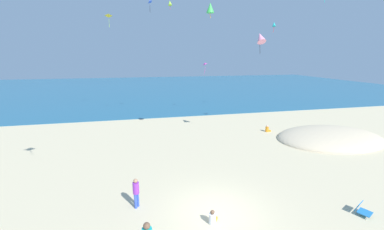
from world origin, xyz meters
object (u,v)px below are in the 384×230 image
(person_1, at_px, (213,218))
(kite_yellow, at_px, (109,15))
(person_2, at_px, (267,129))
(kite_teal, at_px, (274,24))
(kite_blue, at_px, (149,1))
(kite_magenta, at_px, (204,64))
(person_3, at_px, (136,191))
(kite_green, at_px, (210,8))
(beach_chair_far_left, at_px, (362,209))
(kite_lime, at_px, (170,3))
(kite_pink, at_px, (261,38))

(person_1, xyz_separation_m, kite_yellow, (-6.01, 22.87, 11.71))
(person_2, xyz_separation_m, kite_teal, (3.66, 6.46, 10.61))
(kite_blue, height_order, kite_magenta, kite_blue)
(person_3, relative_size, kite_magenta, 1.00)
(person_3, distance_m, kite_green, 13.48)
(beach_chair_far_left, xyz_separation_m, kite_yellow, (-12.98, 23.80, 11.70))
(beach_chair_far_left, xyz_separation_m, kite_green, (-4.49, 10.16, 10.37))
(kite_lime, height_order, kite_green, kite_lime)
(person_1, bearing_deg, person_2, -1.51)
(person_3, bearing_deg, person_2, 73.55)
(kite_teal, xyz_separation_m, kite_magenta, (-7.51, 3.09, -4.57))
(kite_teal, bearing_deg, kite_green, -140.06)
(person_2, relative_size, kite_blue, 0.56)
(kite_lime, xyz_separation_m, kite_pink, (5.86, -8.64, -3.94))
(kite_teal, relative_size, kite_yellow, 0.79)
(kite_blue, bearing_deg, kite_teal, 4.51)
(beach_chair_far_left, distance_m, kite_blue, 23.10)
(kite_teal, xyz_separation_m, kite_pink, (-6.35, -8.93, -2.26))
(person_3, xyz_separation_m, kite_blue, (1.77, 14.90, 11.54))
(kite_blue, height_order, kite_pink, kite_blue)
(kite_magenta, bearing_deg, person_3, -114.27)
(kite_magenta, distance_m, kite_yellow, 12.83)
(beach_chair_far_left, height_order, kite_magenta, kite_magenta)
(beach_chair_far_left, distance_m, kite_magenta, 22.81)
(person_1, relative_size, kite_teal, 0.52)
(kite_lime, height_order, kite_yellow, kite_lime)
(person_1, bearing_deg, kite_teal, 1.58)
(kite_teal, bearing_deg, kite_pink, -125.41)
(person_2, distance_m, kite_magenta, 11.94)
(kite_magenta, xyz_separation_m, kite_yellow, (-11.36, 1.86, 5.66))
(person_1, height_order, person_2, person_2)
(person_2, height_order, kite_blue, kite_blue)
(kite_blue, relative_size, kite_lime, 1.24)
(person_2, xyz_separation_m, kite_lime, (-8.55, 6.17, 12.30))
(person_2, height_order, person_3, person_3)
(kite_pink, bearing_deg, kite_blue, 135.76)
(kite_yellow, bearing_deg, person_2, -36.87)
(person_1, distance_m, kite_magenta, 22.51)
(kite_magenta, bearing_deg, beach_chair_far_left, -85.78)
(kite_lime, distance_m, kite_magenta, 8.52)
(kite_lime, relative_size, kite_pink, 0.55)
(person_3, xyz_separation_m, kite_lime, (3.92, 15.74, 11.67))
(beach_chair_far_left, relative_size, person_1, 1.23)
(kite_green, bearing_deg, kite_magenta, 76.30)
(person_3, distance_m, kite_teal, 24.84)
(beach_chair_far_left, xyz_separation_m, kite_magenta, (-1.62, 21.94, 6.04))
(beach_chair_far_left, distance_m, kite_teal, 22.42)
(person_1, bearing_deg, kite_magenta, 22.97)
(kite_lime, xyz_separation_m, kite_magenta, (4.70, 3.38, -6.25))
(kite_blue, distance_m, kite_green, 8.73)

